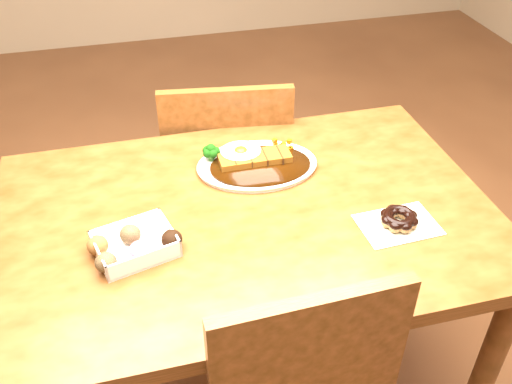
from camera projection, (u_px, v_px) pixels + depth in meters
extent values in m
cube|color=#45290D|center=(246.00, 218.00, 1.39)|extent=(1.20, 0.80, 0.04)
cylinder|color=#45290D|center=(483.00, 379.00, 1.46)|extent=(0.06, 0.06, 0.71)
cylinder|color=#45290D|center=(54.00, 270.00, 1.78)|extent=(0.06, 0.06, 0.71)
cylinder|color=#45290D|center=(375.00, 215.00, 1.99)|extent=(0.06, 0.06, 0.71)
cube|color=#45290D|center=(226.00, 176.00, 2.05)|extent=(0.47, 0.47, 0.04)
cylinder|color=#45290D|center=(266.00, 194.00, 2.34)|extent=(0.04, 0.04, 0.41)
cylinder|color=#45290D|center=(183.00, 199.00, 2.31)|extent=(0.04, 0.04, 0.41)
cylinder|color=#45290D|center=(278.00, 250.00, 2.07)|extent=(0.04, 0.04, 0.41)
cylinder|color=#45290D|center=(184.00, 257.00, 2.04)|extent=(0.04, 0.04, 0.41)
cube|color=#45290D|center=(228.00, 148.00, 1.76)|extent=(0.40, 0.09, 0.40)
cube|color=#45290D|center=(309.00, 368.00, 1.12)|extent=(0.40, 0.04, 0.40)
ellipsoid|color=white|center=(257.00, 166.00, 1.53)|extent=(0.33, 0.25, 0.01)
ellipsoid|color=black|center=(260.00, 166.00, 1.51)|extent=(0.28, 0.21, 0.01)
cube|color=#6B380C|center=(255.00, 159.00, 1.52)|extent=(0.19, 0.07, 0.02)
ellipsoid|color=white|center=(241.00, 151.00, 1.52)|extent=(0.11, 0.10, 0.01)
ellipsoid|color=#FFB214|center=(241.00, 151.00, 1.52)|extent=(0.04, 0.04, 0.02)
cube|color=white|center=(135.00, 244.00, 1.26)|extent=(0.20, 0.17, 0.04)
ellipsoid|color=black|center=(106.00, 262.00, 1.20)|extent=(0.05, 0.05, 0.04)
ellipsoid|color=pink|center=(140.00, 250.00, 1.23)|extent=(0.05, 0.05, 0.04)
ellipsoid|color=black|center=(172.00, 239.00, 1.26)|extent=(0.05, 0.05, 0.04)
ellipsoid|color=brown|center=(98.00, 245.00, 1.25)|extent=(0.05, 0.05, 0.04)
ellipsoid|color=black|center=(130.00, 234.00, 1.27)|extent=(0.05, 0.05, 0.04)
cube|color=silver|center=(398.00, 225.00, 1.34)|extent=(0.19, 0.14, 0.00)
torus|color=olive|center=(399.00, 219.00, 1.33)|extent=(0.09, 0.09, 0.03)
torus|color=black|center=(399.00, 217.00, 1.33)|extent=(0.08, 0.08, 0.02)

